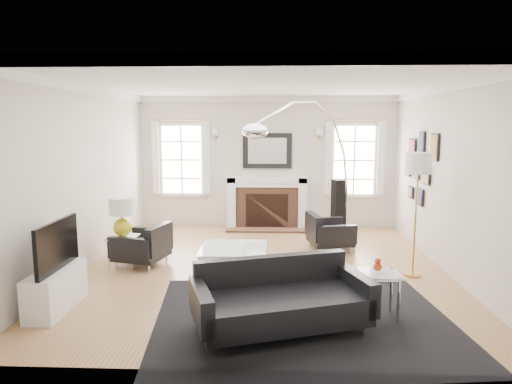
{
  "coord_description": "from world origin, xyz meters",
  "views": [
    {
      "loc": [
        0.17,
        -6.82,
        2.21
      ],
      "look_at": [
        -0.13,
        0.3,
        1.15
      ],
      "focal_mm": 32.0,
      "sensor_mm": 36.0,
      "label": 1
    }
  ],
  "objects_px": {
    "coffee_table": "(234,249)",
    "fireplace": "(267,203)",
    "armchair_right": "(327,233)",
    "arc_floor_lamp": "(305,173)",
    "sofa": "(280,300)",
    "gourd_lamp": "(122,214)",
    "armchair_left": "(145,246)"
  },
  "relations": [
    {
      "from": "armchair_right",
      "to": "coffee_table",
      "type": "relative_size",
      "value": 0.97
    },
    {
      "from": "armchair_left",
      "to": "armchair_right",
      "type": "relative_size",
      "value": 1.03
    },
    {
      "from": "sofa",
      "to": "gourd_lamp",
      "type": "height_order",
      "value": "gourd_lamp"
    },
    {
      "from": "armchair_right",
      "to": "armchair_left",
      "type": "bearing_deg",
      "value": -161.23
    },
    {
      "from": "fireplace",
      "to": "coffee_table",
      "type": "relative_size",
      "value": 1.78
    },
    {
      "from": "coffee_table",
      "to": "fireplace",
      "type": "bearing_deg",
      "value": 82.19
    },
    {
      "from": "armchair_right",
      "to": "gourd_lamp",
      "type": "xyz_separation_m",
      "value": [
        -3.3,
        -1.09,
        0.53
      ]
    },
    {
      "from": "fireplace",
      "to": "armchair_left",
      "type": "distance_m",
      "value": 3.3
    },
    {
      "from": "fireplace",
      "to": "arc_floor_lamp",
      "type": "xyz_separation_m",
      "value": [
        0.65,
        -2.31,
        0.9
      ]
    },
    {
      "from": "armchair_left",
      "to": "coffee_table",
      "type": "distance_m",
      "value": 1.52
    },
    {
      "from": "fireplace",
      "to": "arc_floor_lamp",
      "type": "height_order",
      "value": "arc_floor_lamp"
    },
    {
      "from": "gourd_lamp",
      "to": "arc_floor_lamp",
      "type": "height_order",
      "value": "arc_floor_lamp"
    },
    {
      "from": "gourd_lamp",
      "to": "coffee_table",
      "type": "bearing_deg",
      "value": -11.82
    },
    {
      "from": "gourd_lamp",
      "to": "sofa",
      "type": "bearing_deg",
      "value": -41.26
    },
    {
      "from": "sofa",
      "to": "armchair_right",
      "type": "distance_m",
      "value": 3.34
    },
    {
      "from": "armchair_left",
      "to": "gourd_lamp",
      "type": "distance_m",
      "value": 0.62
    },
    {
      "from": "fireplace",
      "to": "sofa",
      "type": "bearing_deg",
      "value": -87.33
    },
    {
      "from": "armchair_right",
      "to": "arc_floor_lamp",
      "type": "distance_m",
      "value": 1.38
    },
    {
      "from": "armchair_right",
      "to": "arc_floor_lamp",
      "type": "relative_size",
      "value": 0.35
    },
    {
      "from": "sofa",
      "to": "armchair_left",
      "type": "xyz_separation_m",
      "value": [
        -2.11,
        2.21,
        -0.03
      ]
    },
    {
      "from": "armchair_right",
      "to": "gourd_lamp",
      "type": "distance_m",
      "value": 3.52
    },
    {
      "from": "sofa",
      "to": "arc_floor_lamp",
      "type": "xyz_separation_m",
      "value": [
        0.42,
        2.6,
        1.11
      ]
    },
    {
      "from": "armchair_right",
      "to": "sofa",
      "type": "bearing_deg",
      "value": -105.13
    },
    {
      "from": "gourd_lamp",
      "to": "arc_floor_lamp",
      "type": "xyz_separation_m",
      "value": [
        2.85,
        0.47,
        0.61
      ]
    },
    {
      "from": "armchair_left",
      "to": "arc_floor_lamp",
      "type": "bearing_deg",
      "value": 8.8
    },
    {
      "from": "fireplace",
      "to": "sofa",
      "type": "distance_m",
      "value": 4.93
    },
    {
      "from": "armchair_left",
      "to": "gourd_lamp",
      "type": "relative_size",
      "value": 1.55
    },
    {
      "from": "armchair_left",
      "to": "fireplace",
      "type": "bearing_deg",
      "value": 55.15
    },
    {
      "from": "sofa",
      "to": "gourd_lamp",
      "type": "relative_size",
      "value": 3.33
    },
    {
      "from": "sofa",
      "to": "coffee_table",
      "type": "bearing_deg",
      "value": 110.59
    },
    {
      "from": "fireplace",
      "to": "gourd_lamp",
      "type": "relative_size",
      "value": 2.77
    },
    {
      "from": "coffee_table",
      "to": "arc_floor_lamp",
      "type": "relative_size",
      "value": 0.36
    }
  ]
}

